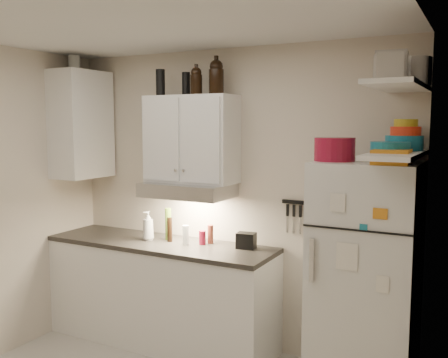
% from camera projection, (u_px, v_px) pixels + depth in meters
% --- Properties ---
extents(ceiling, '(3.20, 3.00, 0.02)m').
position_uv_depth(ceiling, '(114.00, 12.00, 2.91)').
color(ceiling, silver).
rests_on(ceiling, ground).
extents(back_wall, '(3.20, 0.02, 2.60)m').
position_uv_depth(back_wall, '(231.00, 199.00, 4.39)').
color(back_wall, beige).
rests_on(back_wall, ground).
extents(right_wall, '(0.02, 3.00, 2.60)m').
position_uv_depth(right_wall, '(392.00, 267.00, 2.31)').
color(right_wall, beige).
rests_on(right_wall, ground).
extents(base_cabinet, '(2.10, 0.60, 0.88)m').
position_uv_depth(base_cabinet, '(161.00, 294.00, 4.46)').
color(base_cabinet, white).
rests_on(base_cabinet, floor).
extents(countertop, '(2.10, 0.62, 0.04)m').
position_uv_depth(countertop, '(160.00, 244.00, 4.41)').
color(countertop, '#2D2B27').
rests_on(countertop, base_cabinet).
extents(upper_cabinet, '(0.80, 0.33, 0.75)m').
position_uv_depth(upper_cabinet, '(191.00, 139.00, 4.31)').
color(upper_cabinet, white).
rests_on(upper_cabinet, back_wall).
extents(side_cabinet, '(0.33, 0.55, 1.00)m').
position_uv_depth(side_cabinet, '(81.00, 125.00, 4.71)').
color(side_cabinet, white).
rests_on(side_cabinet, left_wall).
extents(range_hood, '(0.76, 0.46, 0.12)m').
position_uv_depth(range_hood, '(188.00, 190.00, 4.30)').
color(range_hood, silver).
rests_on(range_hood, back_wall).
extents(fridge, '(0.70, 0.68, 1.70)m').
position_uv_depth(fridge, '(365.00, 280.00, 3.55)').
color(fridge, silver).
rests_on(fridge, floor).
extents(shelf_hi, '(0.30, 0.95, 0.03)m').
position_uv_depth(shelf_hi, '(399.00, 86.00, 3.19)').
color(shelf_hi, white).
rests_on(shelf_hi, right_wall).
extents(shelf_lo, '(0.30, 0.95, 0.03)m').
position_uv_depth(shelf_lo, '(396.00, 155.00, 3.24)').
color(shelf_lo, white).
rests_on(shelf_lo, right_wall).
extents(knife_strip, '(0.42, 0.02, 0.03)m').
position_uv_depth(knife_strip, '(307.00, 203.00, 4.04)').
color(knife_strip, black).
rests_on(knife_strip, back_wall).
extents(dutch_oven, '(0.31, 0.31, 0.16)m').
position_uv_depth(dutch_oven, '(335.00, 149.00, 3.47)').
color(dutch_oven, maroon).
rests_on(dutch_oven, fridge).
extents(book_stack, '(0.23, 0.29, 0.09)m').
position_uv_depth(book_stack, '(392.00, 157.00, 3.20)').
color(book_stack, orange).
rests_on(book_stack, fridge).
extents(spice_jar, '(0.07, 0.07, 0.11)m').
position_uv_depth(spice_jar, '(386.00, 154.00, 3.41)').
color(spice_jar, silver).
rests_on(spice_jar, fridge).
extents(stock_pot, '(0.29, 0.29, 0.19)m').
position_uv_depth(stock_pot, '(411.00, 72.00, 3.39)').
color(stock_pot, silver).
rests_on(stock_pot, shelf_hi).
extents(tin_a, '(0.20, 0.18, 0.19)m').
position_uv_depth(tin_a, '(392.00, 67.00, 3.06)').
color(tin_a, '#AAAAAD').
rests_on(tin_a, shelf_hi).
extents(tin_b, '(0.19, 0.19, 0.15)m').
position_uv_depth(tin_b, '(388.00, 67.00, 2.93)').
color(tin_b, '#AAAAAD').
rests_on(tin_b, shelf_hi).
extents(bowl_teal, '(0.26, 0.26, 0.10)m').
position_uv_depth(bowl_teal, '(404.00, 143.00, 3.46)').
color(bowl_teal, '#187087').
rests_on(bowl_teal, shelf_lo).
extents(bowl_orange, '(0.21, 0.21, 0.06)m').
position_uv_depth(bowl_orange, '(406.00, 131.00, 3.45)').
color(bowl_orange, red).
rests_on(bowl_orange, bowl_teal).
extents(bowl_yellow, '(0.16, 0.16, 0.05)m').
position_uv_depth(bowl_yellow, '(406.00, 123.00, 3.44)').
color(bowl_yellow, gold).
rests_on(bowl_yellow, bowl_orange).
extents(plates, '(0.27, 0.27, 0.06)m').
position_uv_depth(plates, '(390.00, 147.00, 3.31)').
color(plates, '#187087').
rests_on(plates, shelf_lo).
extents(growler_a, '(0.13, 0.13, 0.23)m').
position_uv_depth(growler_a, '(196.00, 81.00, 4.16)').
color(growler_a, black).
rests_on(growler_a, upper_cabinet).
extents(growler_b, '(0.16, 0.16, 0.29)m').
position_uv_depth(growler_b, '(216.00, 77.00, 4.12)').
color(growler_b, black).
rests_on(growler_b, upper_cabinet).
extents(thermos_a, '(0.08, 0.08, 0.20)m').
position_uv_depth(thermos_a, '(186.00, 84.00, 4.35)').
color(thermos_a, black).
rests_on(thermos_a, upper_cabinet).
extents(thermos_b, '(0.10, 0.10, 0.23)m').
position_uv_depth(thermos_b, '(160.00, 83.00, 4.36)').
color(thermos_b, black).
rests_on(thermos_b, upper_cabinet).
extents(side_jar, '(0.14, 0.14, 0.14)m').
position_uv_depth(side_jar, '(74.00, 63.00, 4.64)').
color(side_jar, silver).
rests_on(side_jar, side_cabinet).
extents(soap_bottle, '(0.14, 0.14, 0.29)m').
position_uv_depth(soap_bottle, '(148.00, 224.00, 4.46)').
color(soap_bottle, white).
rests_on(soap_bottle, countertop).
extents(pepper_mill, '(0.06, 0.06, 0.16)m').
position_uv_depth(pepper_mill, '(210.00, 234.00, 4.34)').
color(pepper_mill, brown).
rests_on(pepper_mill, countertop).
extents(oil_bottle, '(0.07, 0.07, 0.29)m').
position_uv_depth(oil_bottle, '(168.00, 224.00, 4.47)').
color(oil_bottle, '#4B6D1B').
rests_on(oil_bottle, countertop).
extents(vinegar_bottle, '(0.06, 0.06, 0.22)m').
position_uv_depth(vinegar_bottle, '(170.00, 230.00, 4.40)').
color(vinegar_bottle, black).
rests_on(vinegar_bottle, countertop).
extents(clear_bottle, '(0.07, 0.07, 0.17)m').
position_uv_depth(clear_bottle, '(186.00, 235.00, 4.30)').
color(clear_bottle, silver).
rests_on(clear_bottle, countertop).
extents(red_jar, '(0.08, 0.08, 0.12)m').
position_uv_depth(red_jar, '(202.00, 238.00, 4.30)').
color(red_jar, maroon).
rests_on(red_jar, countertop).
extents(caddy, '(0.17, 0.13, 0.13)m').
position_uv_depth(caddy, '(246.00, 241.00, 4.17)').
color(caddy, black).
rests_on(caddy, countertop).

